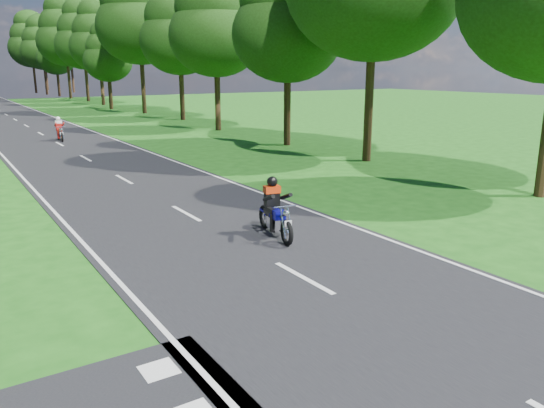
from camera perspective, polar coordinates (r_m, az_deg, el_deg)
ground at (r=9.73m, az=10.47°, el=-11.66°), size 160.00×160.00×0.00m
main_road at (r=56.79m, az=-26.69°, el=8.57°), size 7.00×140.00×0.02m
road_markings at (r=54.91m, az=-26.60°, el=8.45°), size 7.40×140.00×0.01m
rider_near_blue at (r=13.53m, az=0.34°, el=-0.35°), size 0.96×1.94×1.55m
rider_far_red at (r=34.64m, az=-21.90°, el=7.52°), size 0.67×1.74×1.42m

